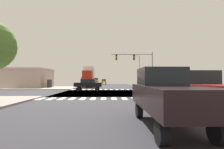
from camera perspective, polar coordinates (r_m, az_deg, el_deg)
ground at (r=23.69m, az=-0.51°, el=-6.17°), size 90.00×90.00×0.05m
sidewalk_corner_ne at (r=38.05m, az=19.29°, el=-4.22°), size 12.00×12.00×0.14m
sidewalk_corner_nw at (r=37.86m, az=-20.88°, el=-4.22°), size 12.00×12.00×0.14m
crosswalk_near at (r=16.42m, az=-1.08°, el=-8.09°), size 13.50×2.00×0.01m
crosswalk_far at (r=30.97m, az=-1.14°, el=-5.05°), size 13.50×2.00×0.01m
traffic_signal_mast at (r=31.71m, az=8.30°, el=4.31°), size 7.69×0.55×6.88m
street_lamp at (r=43.83m, az=8.89°, el=2.20°), size 1.78×0.32×7.95m
bank_building at (r=44.01m, az=-27.33°, el=-1.03°), size 12.51×8.81×4.32m
sedan_nearside_1 at (r=27.32m, az=-8.01°, el=-3.15°), size 4.30×1.80×1.88m
suv_farside_1 at (r=63.05m, az=-5.49°, el=-2.04°), size 1.96×4.60×2.34m
pickup_crossing_1 at (r=7.08m, az=17.75°, el=-6.09°), size 2.00×5.10×2.35m
pickup_queued_2 at (r=10.64m, az=28.69°, el=-4.45°), size 2.00×5.10×2.35m
sedan_leading_2 at (r=54.58m, az=-6.16°, el=-2.39°), size 1.80×4.30×1.88m
box_truck_trailing_1 at (r=40.57m, az=-7.87°, el=-0.61°), size 2.40×7.20×4.85m
sedan_middle_3 at (r=47.34m, az=-6.92°, el=-2.51°), size 1.80×4.30×1.88m
sedan_outer_4 at (r=63.42m, az=-2.75°, el=-2.29°), size 1.80×4.30×1.88m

